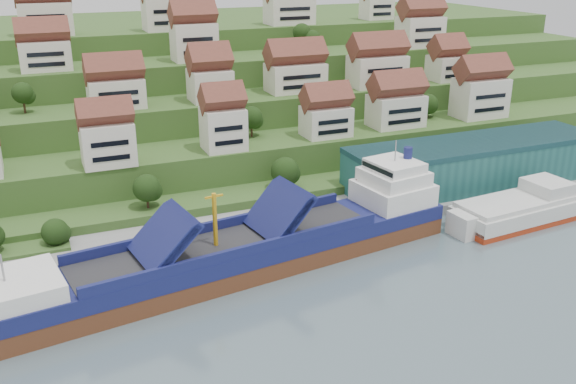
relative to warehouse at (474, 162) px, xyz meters
name	(u,v)px	position (x,y,z in m)	size (l,w,h in m)	color
ground	(291,264)	(-52.00, -17.00, -7.20)	(300.00, 300.00, 0.00)	slate
quay	(351,212)	(-32.00, -2.00, -6.10)	(180.00, 14.00, 2.20)	gray
hillside	(161,92)	(-52.00, 86.55, 3.46)	(260.00, 128.00, 31.00)	#2D4C1E
hillside_village	(203,70)	(-49.99, 43.30, 17.02)	(154.37, 63.23, 28.76)	silver
hillside_trees	(195,132)	(-57.88, 23.30, 7.38)	(143.77, 62.46, 30.10)	#1F3C14
warehouse	(474,162)	(0.00, 0.00, 0.00)	(60.00, 15.00, 10.00)	#225D5A
flagpole	(356,195)	(-33.89, -7.00, -0.32)	(1.28, 0.16, 8.00)	gray
cargo_ship	(251,250)	(-58.91, -15.58, -3.76)	(83.02, 24.66, 18.25)	brown
second_ship	(522,210)	(-1.04, -17.39, -4.67)	(29.66, 13.15, 8.36)	#9C2B11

